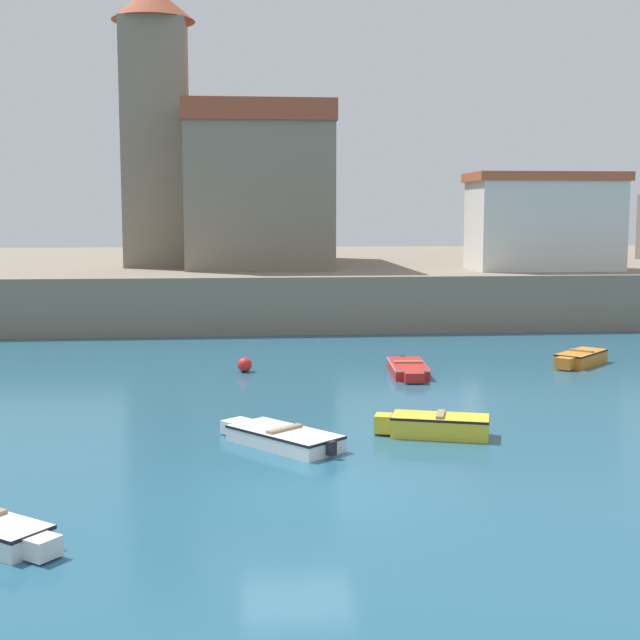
% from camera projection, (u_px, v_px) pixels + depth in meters
% --- Properties ---
extents(ground_plane, '(200.00, 200.00, 0.00)m').
position_uv_depth(ground_plane, '(297.00, 493.00, 19.68)').
color(ground_plane, '#235670').
extents(quay_seawall, '(120.00, 40.00, 2.93)m').
position_uv_depth(quay_seawall, '(256.00, 278.00, 64.41)').
color(quay_seawall, gray).
rests_on(quay_seawall, ground).
extents(dinghy_white_2, '(3.31, 3.58, 0.51)m').
position_uv_depth(dinghy_white_2, '(281.00, 437.00, 23.70)').
color(dinghy_white_2, white).
rests_on(dinghy_white_2, ground).
extents(dinghy_red_3, '(1.50, 3.89, 0.51)m').
position_uv_depth(dinghy_red_3, '(408.00, 368.00, 34.06)').
color(dinghy_red_3, red).
rests_on(dinghy_red_3, ground).
extents(dinghy_orange_4, '(2.90, 2.94, 0.62)m').
position_uv_depth(dinghy_orange_4, '(580.00, 358.00, 36.18)').
color(dinghy_orange_4, orange).
rests_on(dinghy_orange_4, ground).
extents(dinghy_yellow_6, '(3.27, 1.84, 0.67)m').
position_uv_depth(dinghy_yellow_6, '(436.00, 425.00, 24.68)').
color(dinghy_yellow_6, yellow).
rests_on(dinghy_yellow_6, ground).
extents(mooring_buoy, '(0.56, 0.56, 0.56)m').
position_uv_depth(mooring_buoy, '(245.00, 365.00, 34.63)').
color(mooring_buoy, red).
rests_on(mooring_buoy, ground).
extents(church, '(12.75, 15.97, 16.39)m').
position_uv_depth(church, '(241.00, 177.00, 55.64)').
color(church, gray).
rests_on(church, quay_seawall).
extents(harbor_shed_mid_row, '(8.52, 4.41, 5.45)m').
position_uv_depth(harbor_shed_mid_row, '(544.00, 221.00, 50.30)').
color(harbor_shed_mid_row, silver).
rests_on(harbor_shed_mid_row, quay_seawall).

